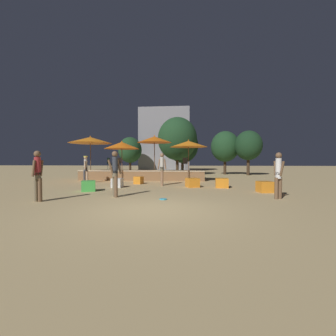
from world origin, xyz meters
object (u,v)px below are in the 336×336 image
object	(u,v)px
bistro_chair_1	(185,162)
background_tree_0	(182,146)
cube_seat_3	(265,187)
bistro_chair_2	(119,162)
patio_umbrella_1	(122,145)
background_tree_1	(225,147)
person_1	(38,174)
cube_seat_0	(117,183)
person_2	(86,168)
background_tree_3	(177,139)
patio_umbrella_2	(90,140)
cube_seat_5	(89,186)
cube_seat_2	(222,183)
background_tree_4	(130,150)
patio_umbrella_0	(188,144)
frisbee_disc	(163,199)
person_4	(115,172)
person_0	(162,167)
cube_seat_1	(192,183)
bistro_chair_0	(109,162)
cube_seat_4	(139,180)
person_3	(278,174)
patio_umbrella_3	(154,140)
background_tree_2	(248,146)

from	to	relation	value
bistro_chair_1	background_tree_0	bearing A→B (deg)	-103.76
cube_seat_3	bistro_chair_2	bearing A→B (deg)	144.19
patio_umbrella_1	background_tree_1	bearing A→B (deg)	44.89
patio_umbrella_1	person_1	xyz separation A→B (m)	(-0.52, -8.00, -1.51)
cube_seat_0	cube_seat_3	bearing A→B (deg)	-9.58
person_2	background_tree_3	xyz separation A→B (m)	(5.41, 8.06, 2.55)
bistro_chair_1	background_tree_0	xyz separation A→B (m)	(-0.33, 6.35, 1.65)
patio_umbrella_2	cube_seat_5	size ratio (longest dim) A/B	4.11
cube_seat_2	background_tree_4	size ratio (longest dim) A/B	0.16
patio_umbrella_1	cube_seat_5	xyz separation A→B (m)	(0.03, -5.30, -2.21)
patio_umbrella_0	frisbee_disc	bearing A→B (deg)	-97.23
patio_umbrella_1	cube_seat_2	xyz separation A→B (m)	(6.29, -3.37, -2.20)
cube_seat_3	person_4	xyz separation A→B (m)	(-6.14, -1.86, 0.72)
patio_umbrella_1	person_0	size ratio (longest dim) A/B	1.52
person_1	person_2	world-z (taller)	person_1
bistro_chair_1	background_tree_3	bearing A→B (deg)	-97.84
person_4	frisbee_disc	bearing A→B (deg)	-144.36
cube_seat_1	background_tree_0	world-z (taller)	background_tree_0
background_tree_0	background_tree_3	xyz separation A→B (m)	(-0.47, -1.23, 0.59)
person_0	background_tree_0	distance (m)	10.60
patio_umbrella_1	bistro_chair_0	xyz separation A→B (m)	(-1.61, 1.99, -1.18)
cube_seat_0	cube_seat_4	size ratio (longest dim) A/B	0.93
cube_seat_5	person_3	bearing A→B (deg)	-10.35
patio_umbrella_0	background_tree_1	size ratio (longest dim) A/B	0.63
cube_seat_4	background_tree_3	xyz separation A→B (m)	(1.93, 8.44, 3.29)
cube_seat_2	person_3	distance (m)	3.74
patio_umbrella_3	bistro_chair_1	distance (m)	2.89
patio_umbrella_1	frisbee_disc	xyz separation A→B (m)	(3.66, -7.25, -2.43)
patio_umbrella_3	bistro_chair_1	xyz separation A→B (m)	(2.08, 1.22, -1.58)
background_tree_2	person_3	bearing A→B (deg)	-100.40
patio_umbrella_3	person_1	xyz separation A→B (m)	(-2.75, -8.22, -1.92)
bistro_chair_2	background_tree_2	world-z (taller)	background_tree_2
patio_umbrella_1	cube_seat_4	world-z (taller)	patio_umbrella_1
cube_seat_4	background_tree_2	size ratio (longest dim) A/B	0.13
patio_umbrella_1	background_tree_1	distance (m)	11.76
person_1	bistro_chair_0	xyz separation A→B (m)	(-1.09, 9.99, 0.34)
patio_umbrella_1	cube_seat_4	bearing A→B (deg)	-49.98
patio_umbrella_1	bistro_chair_0	bearing A→B (deg)	128.86
patio_umbrella_0	background_tree_3	bearing A→B (deg)	99.09
person_3	background_tree_2	bearing A→B (deg)	-122.95
cube_seat_1	person_4	distance (m)	4.68
patio_umbrella_2	cube_seat_2	distance (m)	9.65
person_1	bistro_chair_0	bearing A→B (deg)	-75.33
person_1	cube_seat_3	bearing A→B (deg)	-151.81
patio_umbrella_1	person_2	world-z (taller)	patio_umbrella_1
person_3	person_2	bearing A→B (deg)	-50.84
person_2	frisbee_disc	size ratio (longest dim) A/B	6.35
patio_umbrella_0	patio_umbrella_1	distance (m)	4.58
person_4	frisbee_disc	world-z (taller)	person_4
cube_seat_4	bistro_chair_2	size ratio (longest dim) A/B	0.64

